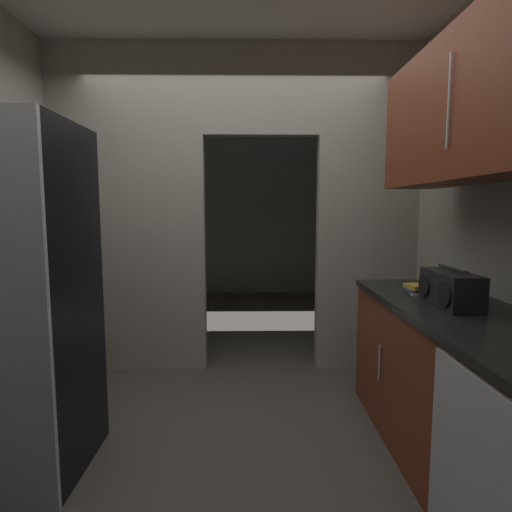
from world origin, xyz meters
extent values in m
plane|color=#47423D|center=(0.00, 0.00, 0.00)|extent=(20.00, 20.00, 0.00)
cube|color=#9E998C|center=(-0.92, 1.32, 1.39)|extent=(1.30, 0.12, 2.78)
cube|color=#9E998C|center=(1.14, 1.32, 1.39)|extent=(0.86, 0.12, 2.78)
cube|color=#9E998C|center=(0.22, 1.32, 2.40)|extent=(0.98, 0.12, 0.75)
cube|color=gray|center=(0.00, 4.69, 1.39)|extent=(3.14, 0.10, 2.78)
cube|color=gray|center=(-1.52, 3.01, 1.39)|extent=(0.10, 3.37, 2.78)
cube|color=gray|center=(1.52, 3.01, 1.39)|extent=(0.10, 3.37, 2.78)
cube|color=black|center=(-1.17, -0.13, 0.93)|extent=(0.80, 0.67, 1.85)
cube|color=maroon|center=(1.24, -0.30, 0.42)|extent=(0.61, 2.11, 0.84)
cube|color=black|center=(1.24, -0.30, 0.86)|extent=(0.65, 2.11, 0.04)
cylinder|color=#B7BABC|center=(0.92, -0.76, 0.46)|extent=(0.01, 0.01, 0.22)
cylinder|color=#B7BABC|center=(0.92, 0.17, 0.46)|extent=(0.01, 0.01, 0.22)
cube|color=#B7BABC|center=(0.93, -0.89, 0.41)|extent=(0.02, 0.56, 0.82)
cube|color=maroon|center=(1.24, -0.30, 1.91)|extent=(0.34, 1.90, 0.73)
cylinder|color=#B7BABC|center=(1.06, -0.30, 1.91)|extent=(0.01, 0.01, 0.44)
cube|color=black|center=(1.21, -0.10, 0.98)|extent=(0.18, 0.42, 0.19)
cylinder|color=#262626|center=(1.21, -0.10, 1.09)|extent=(0.02, 0.29, 0.02)
cylinder|color=black|center=(1.12, -0.23, 0.98)|extent=(0.01, 0.13, 0.13)
cylinder|color=black|center=(1.12, 0.02, 0.98)|extent=(0.01, 0.13, 0.13)
cube|color=beige|center=(1.16, 0.23, 0.89)|extent=(0.11, 0.16, 0.02)
cube|color=#2D609E|center=(1.16, 0.23, 0.91)|extent=(0.13, 0.14, 0.01)
cube|color=gold|center=(1.16, 0.22, 0.93)|extent=(0.15, 0.16, 0.03)
camera|label=1|loc=(0.12, -2.32, 1.41)|focal=29.51mm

